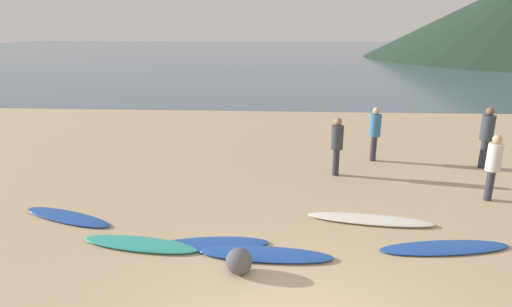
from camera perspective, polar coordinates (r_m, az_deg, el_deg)
The scene contains 13 objects.
ground_plane at distance 14.65m, azimuth 4.36°, elevation 1.31°, with size 120.00×120.00×0.20m, color tan.
ocean_water at distance 69.58m, azimuth 3.81°, elevation 13.62°, with size 140.00×100.00×0.01m, color #475B6B.
surfboard_0 at distance 9.60m, azimuth -24.28°, elevation -7.85°, with size 2.20×0.49×0.08m, color #1E479E.
surfboard_1 at distance 8.03m, azimuth -15.46°, elevation -11.75°, with size 2.21×0.52×0.09m, color teal.
surfboard_2 at distance 7.81m, azimuth -5.88°, elevation -12.11°, with size 2.03×0.54×0.07m, color #1E479E.
surfboard_3 at distance 7.44m, azimuth 1.32°, elevation -13.52°, with size 2.34×0.53×0.09m, color #1E479E.
surfboard_4 at distance 8.94m, azimuth 15.22°, elevation -8.64°, with size 2.52×0.50×0.09m, color silver.
surfboard_5 at distance 8.36m, azimuth 24.24°, elevation -11.59°, with size 2.38×0.52×0.06m, color #1E479E.
person_0 at distance 10.75m, azimuth 29.56°, elevation -1.06°, with size 0.31×0.31×1.54m.
person_1 at distance 11.18m, azimuth 10.96°, elevation 1.57°, with size 0.31×0.31×1.56m.
person_2 at distance 12.68m, azimuth 15.86°, elevation 3.15°, with size 0.32×0.32×1.61m.
person_3 at distance 13.19m, azimuth 28.87°, elevation 2.51°, with size 0.35×0.35×1.72m.
beach_rock_far at distance 6.92m, azimuth -2.32°, elevation -14.40°, with size 0.43×0.43×0.43m, color #4E4C51.
Camera 1 is at (-0.25, -4.12, 3.80)m, focal length 29.44 mm.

